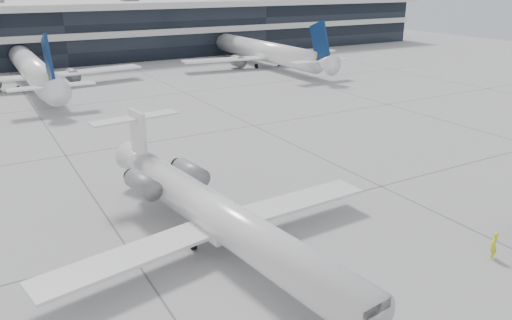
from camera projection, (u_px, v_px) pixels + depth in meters
ground at (273, 215)px, 34.32m from camera, size 220.00×220.00×0.00m
terminal at (55, 35)px, 99.31m from camera, size 170.00×22.00×10.00m
bg_jet_center at (35, 87)px, 75.27m from camera, size 32.00×40.00×9.60m
bg_jet_right at (262, 66)px, 94.17m from camera, size 32.00×40.00×9.60m
regional_jet at (221, 217)px, 29.20m from camera, size 21.85×27.27×6.30m
ramp_worker at (494, 245)px, 28.71m from camera, size 0.72×0.65×1.64m
traffic_cone at (148, 168)px, 42.24m from camera, size 0.36×0.36×0.49m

